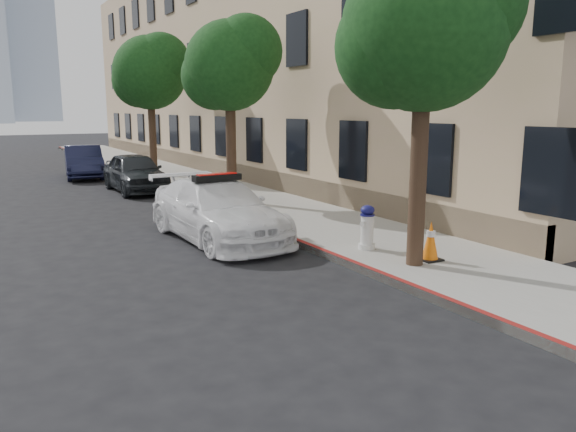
% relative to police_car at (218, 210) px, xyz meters
% --- Properties ---
extents(ground, '(120.00, 120.00, 0.00)m').
position_rel_police_car_xyz_m(ground, '(-0.83, -2.18, -0.68)').
color(ground, black).
rests_on(ground, ground).
extents(sidewalk, '(3.20, 50.00, 0.15)m').
position_rel_police_car_xyz_m(sidewalk, '(2.77, 7.82, -0.60)').
color(sidewalk, gray).
rests_on(sidewalk, ground).
extents(curb_strip, '(0.12, 50.00, 0.15)m').
position_rel_police_car_xyz_m(curb_strip, '(1.23, 7.82, -0.60)').
color(curb_strip, maroon).
rests_on(curb_strip, ground).
extents(building, '(8.00, 36.00, 10.00)m').
position_rel_police_car_xyz_m(building, '(8.37, 12.82, 4.32)').
color(building, tan).
rests_on(building, ground).
extents(tower_right, '(14.00, 14.00, 44.00)m').
position_rel_police_car_xyz_m(tower_right, '(8.17, 132.82, 21.32)').
color(tower_right, '#9EA8B7').
rests_on(tower_right, ground).
extents(tree_near, '(2.92, 2.82, 5.62)m').
position_rel_police_car_xyz_m(tree_near, '(2.09, -4.20, 3.59)').
color(tree_near, black).
rests_on(tree_near, sidewalk).
extents(tree_mid, '(2.77, 2.64, 5.43)m').
position_rel_police_car_xyz_m(tree_mid, '(2.09, 3.80, 3.48)').
color(tree_mid, black).
rests_on(tree_mid, sidewalk).
extents(tree_far, '(3.10, 3.00, 5.81)m').
position_rel_police_car_xyz_m(tree_far, '(2.09, 11.80, 3.71)').
color(tree_far, black).
rests_on(tree_far, sidewalk).
extents(police_car, '(2.08, 4.73, 1.50)m').
position_rel_police_car_xyz_m(police_car, '(0.00, 0.00, 0.00)').
color(police_car, white).
rests_on(police_car, ground).
extents(parked_car_mid, '(1.64, 4.06, 1.38)m').
position_rel_police_car_xyz_m(parked_car_mid, '(0.36, 8.36, 0.01)').
color(parked_car_mid, black).
rests_on(parked_car_mid, ground).
extents(parked_car_far, '(1.95, 4.27, 1.36)m').
position_rel_police_car_xyz_m(parked_car_far, '(-0.47, 13.53, 0.00)').
color(parked_car_far, black).
rests_on(parked_car_far, ground).
extents(fire_hydrant, '(0.38, 0.34, 0.89)m').
position_rel_police_car_xyz_m(fire_hydrant, '(2.01, -2.85, -0.10)').
color(fire_hydrant, silver).
rests_on(fire_hydrant, sidewalk).
extents(traffic_cone, '(0.40, 0.40, 0.74)m').
position_rel_police_car_xyz_m(traffic_cone, '(2.51, -4.11, -0.16)').
color(traffic_cone, black).
rests_on(traffic_cone, sidewalk).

